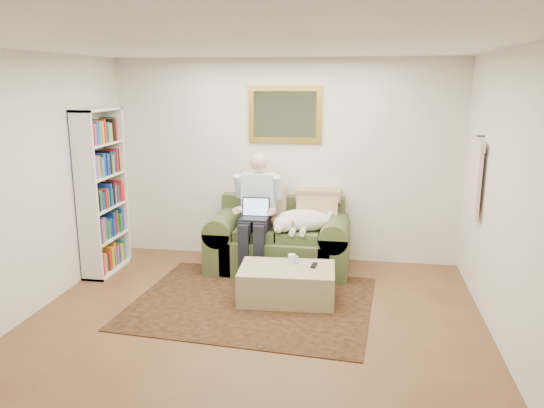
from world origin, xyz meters
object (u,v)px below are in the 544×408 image
(ottoman, at_px, (287,284))
(bookshelf, at_px, (102,192))
(laptop, at_px, (255,213))
(sleeping_dog, at_px, (303,220))
(seated_man, at_px, (256,214))
(coffee_mug, at_px, (292,259))
(sofa, at_px, (279,245))

(ottoman, height_order, bookshelf, bookshelf)
(laptop, distance_m, sleeping_dog, 0.60)
(laptop, height_order, ottoman, laptop)
(ottoman, bearing_deg, laptop, 123.88)
(seated_man, relative_size, laptop, 4.33)
(seated_man, xyz_separation_m, bookshelf, (-1.85, -0.27, 0.27))
(laptop, distance_m, bookshelf, 1.87)
(coffee_mug, bearing_deg, sofa, 108.16)
(coffee_mug, distance_m, bookshelf, 2.48)
(sleeping_dog, xyz_separation_m, ottoman, (-0.07, -0.88, -0.48))
(ottoman, distance_m, coffee_mug, 0.28)
(ottoman, distance_m, bookshelf, 2.54)
(sleeping_dog, xyz_separation_m, coffee_mug, (-0.04, -0.73, -0.25))
(sleeping_dog, bearing_deg, bookshelf, -172.01)
(sofa, distance_m, coffee_mug, 0.87)
(bookshelf, bearing_deg, seated_man, 8.26)
(sofa, relative_size, seated_man, 1.19)
(laptop, relative_size, bookshelf, 0.17)
(seated_man, height_order, laptop, seated_man)
(bookshelf, bearing_deg, sleeping_dog, 7.99)
(sofa, height_order, ottoman, sofa)
(seated_man, distance_m, sleeping_dog, 0.58)
(seated_man, bearing_deg, bookshelf, -171.74)
(bookshelf, bearing_deg, sofa, 11.46)
(laptop, bearing_deg, seated_man, 90.00)
(sofa, height_order, laptop, laptop)
(sofa, height_order, bookshelf, bookshelf)
(seated_man, bearing_deg, laptop, -90.00)
(seated_man, bearing_deg, sleeping_dog, 7.13)
(sofa, bearing_deg, coffee_mug, -71.84)
(laptop, height_order, sleeping_dog, laptop)
(sofa, bearing_deg, ottoman, -76.18)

